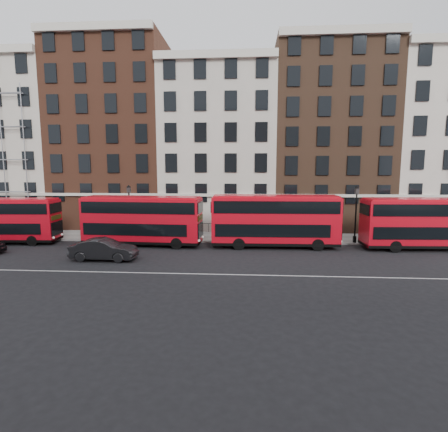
# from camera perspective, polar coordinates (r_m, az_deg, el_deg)

# --- Properties ---
(ground) EXTENTS (120.00, 120.00, 0.00)m
(ground) POSITION_cam_1_polar(r_m,az_deg,el_deg) (25.74, -3.93, -8.11)
(ground) COLOR black
(ground) RESTS_ON ground
(pavement) EXTENTS (80.00, 5.00, 0.15)m
(pavement) POSITION_cam_1_polar(r_m,az_deg,el_deg) (35.87, -1.67, -3.44)
(pavement) COLOR gray
(pavement) RESTS_ON ground
(kerb) EXTENTS (80.00, 0.30, 0.16)m
(kerb) POSITION_cam_1_polar(r_m,az_deg,el_deg) (33.43, -2.08, -4.25)
(kerb) COLOR gray
(kerb) RESTS_ON ground
(road_centre_line) EXTENTS (70.00, 0.12, 0.01)m
(road_centre_line) POSITION_cam_1_polar(r_m,az_deg,el_deg) (23.84, -4.59, -9.40)
(road_centre_line) COLOR white
(road_centre_line) RESTS_ON ground
(building_terrace) EXTENTS (64.00, 11.95, 22.00)m
(building_terrace) POSITION_cam_1_polar(r_m,az_deg,el_deg) (42.69, -1.17, 12.05)
(building_terrace) COLOR #B6AD9D
(building_terrace) RESTS_ON ground
(bus_a) EXTENTS (10.30, 3.06, 4.27)m
(bus_a) POSITION_cam_1_polar(r_m,az_deg,el_deg) (38.82, -32.47, -0.48)
(bus_a) COLOR red
(bus_a) RESTS_ON ground
(bus_b) EXTENTS (10.91, 3.17, 4.53)m
(bus_b) POSITION_cam_1_polar(r_m,az_deg,el_deg) (32.72, -13.25, -0.54)
(bus_b) COLOR red
(bus_b) RESTS_ON ground
(bus_c) EXTENTS (11.24, 2.92, 4.70)m
(bus_c) POSITION_cam_1_polar(r_m,az_deg,el_deg) (31.36, 8.23, -0.60)
(bus_c) COLOR red
(bus_c) RESTS_ON ground
(bus_d) EXTENTS (10.81, 3.05, 4.50)m
(bus_d) POSITION_cam_1_polar(r_m,az_deg,el_deg) (34.88, 30.07, -0.91)
(bus_d) COLOR red
(bus_d) RESTS_ON ground
(car_front) EXTENTS (5.04, 1.81, 1.65)m
(car_front) POSITION_cam_1_polar(r_m,az_deg,el_deg) (28.63, -19.03, -5.19)
(car_front) COLOR black
(car_front) RESTS_ON ground
(lamp_post_left) EXTENTS (0.44, 0.44, 5.33)m
(lamp_post_left) POSITION_cam_1_polar(r_m,az_deg,el_deg) (35.38, -15.18, 1.06)
(lamp_post_left) COLOR black
(lamp_post_left) RESTS_ON pavement
(lamp_post_right) EXTENTS (0.44, 0.44, 5.33)m
(lamp_post_right) POSITION_cam_1_polar(r_m,az_deg,el_deg) (34.63, 20.74, 0.69)
(lamp_post_right) COLOR black
(lamp_post_right) RESTS_ON pavement
(iron_railings) EXTENTS (6.60, 0.06, 1.00)m
(iron_railings) POSITION_cam_1_polar(r_m,az_deg,el_deg) (37.92, -1.35, -1.94)
(iron_railings) COLOR black
(iron_railings) RESTS_ON pavement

